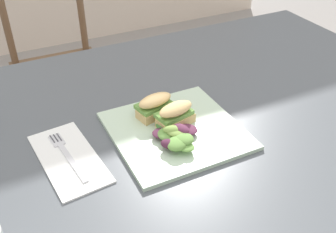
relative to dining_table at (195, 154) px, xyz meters
name	(u,v)px	position (x,y,z in m)	size (l,w,h in m)	color
dining_table	(195,154)	(0.00, 0.00, 0.00)	(1.43, 1.03, 0.74)	#51565B
chair_wooden_far	(59,68)	(-0.15, 1.00, -0.19)	(0.40, 0.40, 0.87)	brown
plate_lunch	(176,130)	(-0.07, -0.01, 0.11)	(0.29, 0.29, 0.01)	beige
sandwich_half_front	(175,114)	(-0.06, 0.00, 0.14)	(0.10, 0.07, 0.06)	#DBB270
sandwich_half_back	(155,105)	(-0.09, 0.06, 0.14)	(0.10, 0.07, 0.06)	#DBB270
salad_mixed_greens	(175,135)	(-0.09, -0.05, 0.13)	(0.12, 0.15, 0.04)	#3D7033
napkin_folded	(69,158)	(-0.32, 0.00, 0.11)	(0.11, 0.24, 0.00)	white
fork_on_napkin	(66,153)	(-0.32, 0.02, 0.11)	(0.04, 0.19, 0.00)	silver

